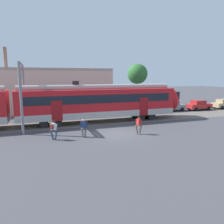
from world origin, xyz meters
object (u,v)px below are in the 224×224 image
parked_car_grey (172,106)px  parked_car_red (199,105)px  pedestrian_white (53,128)px  pedestrian_navy (84,126)px  parked_car_tan (224,104)px  pedestrian_red (139,124)px

parked_car_grey → parked_car_red: 4.62m
pedestrian_white → pedestrian_navy: bearing=-0.8°
parked_car_grey → parked_car_tan: size_ratio=0.99×
pedestrian_white → parked_car_tan: bearing=18.4°
pedestrian_white → pedestrian_red: bearing=-5.6°
pedestrian_white → parked_car_grey: pedestrian_white is taller
parked_car_red → pedestrian_white: bearing=-157.8°
pedestrian_white → pedestrian_navy: (2.54, -0.04, -0.03)m
pedestrian_navy → parked_car_tan: size_ratio=0.41×
pedestrian_red → parked_car_grey: size_ratio=0.41×
pedestrian_red → pedestrian_navy: bearing=171.9°
pedestrian_red → parked_car_grey: bearing=44.2°
pedestrian_navy → parked_car_tan: (25.41, 9.32, -0.18)m
pedestrian_white → parked_car_red: size_ratio=0.41×
pedestrian_navy → parked_car_red: size_ratio=0.41×
parked_car_grey → parked_car_tan: (9.64, -0.52, 0.00)m
parked_car_grey → pedestrian_white: bearing=-151.8°
pedestrian_red → parked_car_tan: size_ratio=0.41×
pedestrian_red → parked_car_red: (15.45, 10.08, -0.18)m
pedestrian_red → parked_car_red: size_ratio=0.41×
parked_car_grey → parked_car_tan: bearing=-3.1°
pedestrian_red → parked_car_tan: 22.81m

